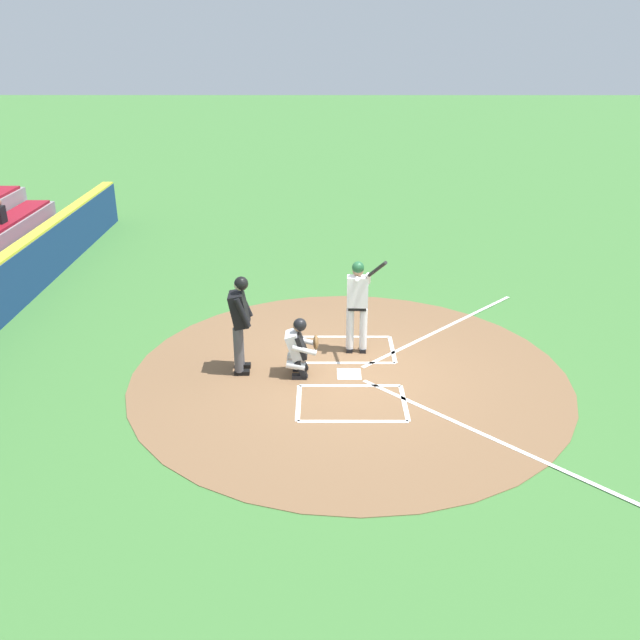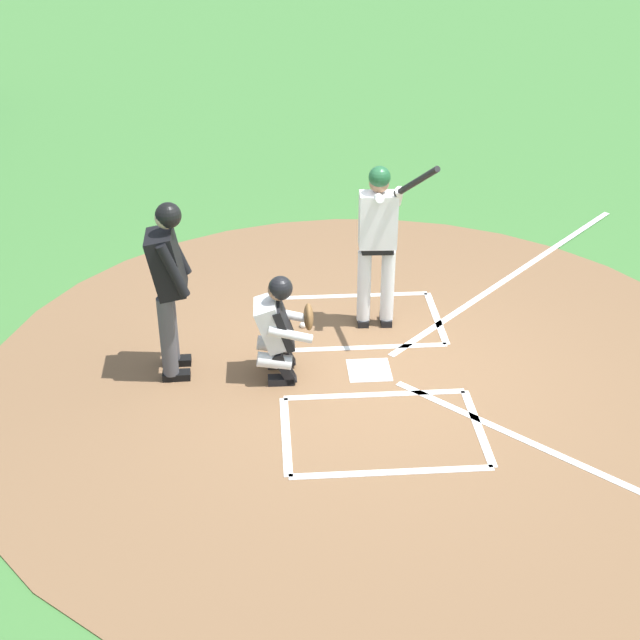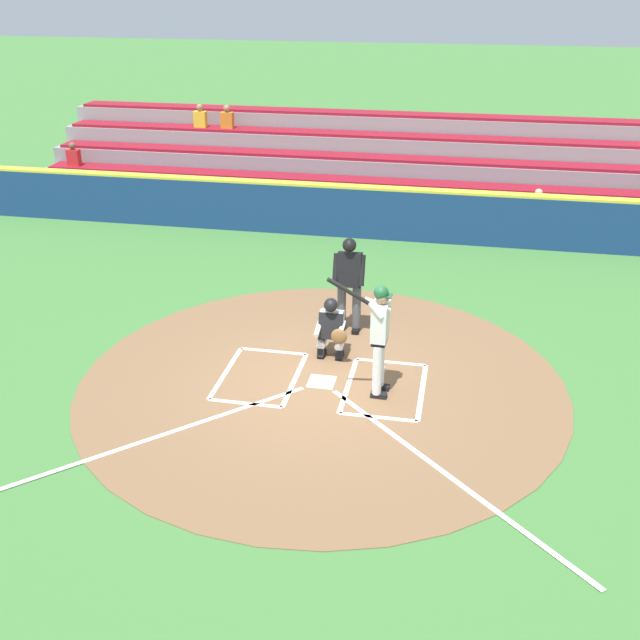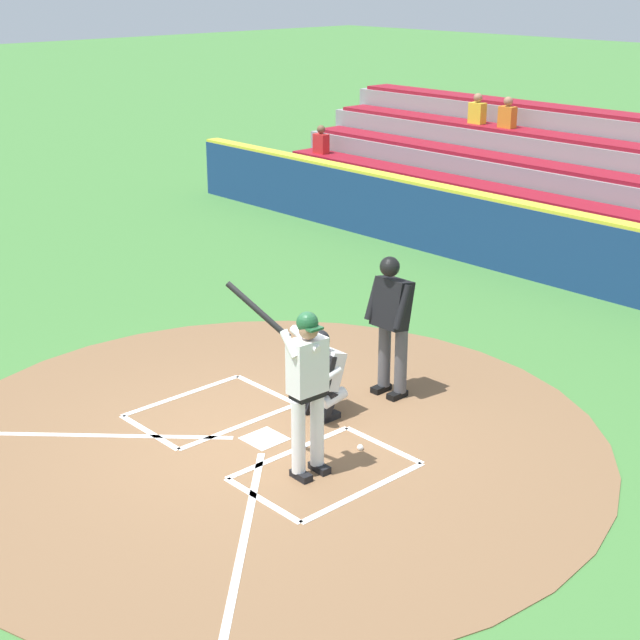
% 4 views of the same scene
% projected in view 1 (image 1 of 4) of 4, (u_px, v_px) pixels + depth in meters
% --- Properties ---
extents(ground_plane, '(120.00, 120.00, 0.00)m').
position_uv_depth(ground_plane, '(349.00, 375.00, 12.44)').
color(ground_plane, '#427A38').
extents(dirt_circle, '(8.00, 8.00, 0.01)m').
position_uv_depth(dirt_circle, '(349.00, 374.00, 12.43)').
color(dirt_circle, brown).
rests_on(dirt_circle, ground).
extents(home_plate_and_chalk, '(7.93, 4.91, 0.01)m').
position_uv_depth(home_plate_and_chalk, '(397.00, 374.00, 12.43)').
color(home_plate_and_chalk, white).
rests_on(home_plate_and_chalk, dirt_circle).
extents(batter, '(0.95, 0.68, 2.13)m').
position_uv_depth(batter, '(358.00, 300.00, 12.87)').
color(batter, white).
rests_on(batter, ground).
extents(catcher, '(0.59, 0.60, 1.13)m').
position_uv_depth(catcher, '(299.00, 346.00, 12.20)').
color(catcher, black).
rests_on(catcher, ground).
extents(plate_umpire, '(0.59, 0.42, 1.86)m').
position_uv_depth(plate_umpire, '(240.00, 318.00, 12.13)').
color(plate_umpire, '#4C4C51').
rests_on(plate_umpire, ground).
extents(baseball, '(0.07, 0.07, 0.07)m').
position_uv_depth(baseball, '(315.00, 351.00, 13.29)').
color(baseball, white).
rests_on(baseball, ground).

